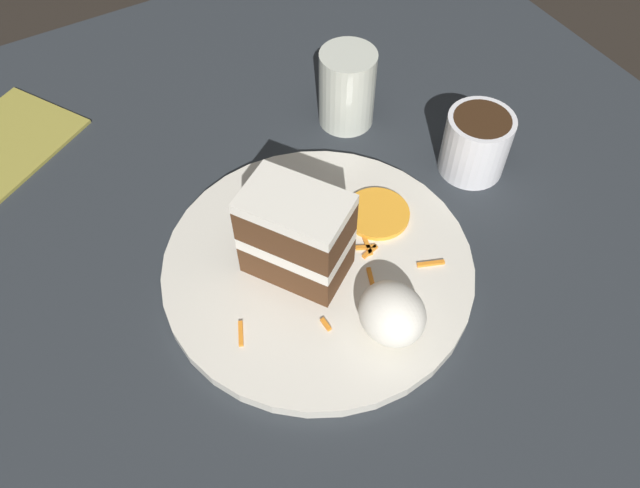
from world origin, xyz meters
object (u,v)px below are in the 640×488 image
cream_dollop (392,313)px  cake_slice (296,235)px  orange_garnish (377,213)px  plate (320,269)px  drinking_glass (347,93)px  coffee_mug (476,142)px

cream_dollop → cake_slice: bearing=-158.8°
orange_garnish → plate: bearing=-73.5°
cream_dollop → drinking_glass: (-0.27, 0.12, 0.00)m
coffee_mug → cream_dollop: bearing=-56.7°
cream_dollop → orange_garnish: 0.13m
plate → coffee_mug: 0.22m
cake_slice → cream_dollop: size_ratio=1.74×
plate → coffee_mug: size_ratio=4.23×
cream_dollop → coffee_mug: (-0.13, 0.20, 0.00)m
plate → drinking_glass: size_ratio=3.27×
plate → coffee_mug: bearing=100.1°
cream_dollop → coffee_mug: 0.24m
cake_slice → coffee_mug: (-0.03, 0.24, -0.02)m
orange_garnish → cream_dollop: bearing=-28.4°
cake_slice → coffee_mug: cake_slice is taller
cake_slice → cream_dollop: bearing=78.0°
plate → cream_dollop: cream_dollop is taller
plate → cake_slice: (-0.01, -0.02, 0.06)m
cream_dollop → drinking_glass: bearing=156.0°
orange_garnish → coffee_mug: (-0.01, 0.13, 0.02)m
cake_slice → coffee_mug: size_ratio=1.55×
plate → cake_slice: size_ratio=2.74×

